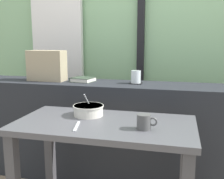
{
  "coord_description": "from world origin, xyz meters",
  "views": [
    {
      "loc": [
        0.4,
        -1.59,
        1.2
      ],
      "look_at": [
        -0.07,
        0.33,
        0.83
      ],
      "focal_mm": 43.83,
      "sensor_mm": 36.0,
      "label": 1
    }
  ],
  "objects_px": {
    "breakfast_table": "(104,143)",
    "soup_bowl": "(88,110)",
    "ceramic_mug": "(144,122)",
    "closed_book": "(83,79)",
    "coaster_square": "(136,83)",
    "fork_utensil": "(77,126)",
    "juice_glass": "(136,77)",
    "throw_pillow": "(47,66)"
  },
  "relations": [
    {
      "from": "breakfast_table",
      "to": "coaster_square",
      "type": "xyz_separation_m",
      "value": [
        0.08,
        0.66,
        0.26
      ]
    },
    {
      "from": "throw_pillow",
      "to": "soup_bowl",
      "type": "xyz_separation_m",
      "value": [
        0.55,
        -0.52,
        -0.23
      ]
    },
    {
      "from": "juice_glass",
      "to": "fork_utensil",
      "type": "relative_size",
      "value": 0.6
    },
    {
      "from": "soup_bowl",
      "to": "coaster_square",
      "type": "bearing_deg",
      "value": 68.13
    },
    {
      "from": "fork_utensil",
      "to": "throw_pillow",
      "type": "bearing_deg",
      "value": 114.24
    },
    {
      "from": "coaster_square",
      "to": "fork_utensil",
      "type": "height_order",
      "value": "coaster_square"
    },
    {
      "from": "breakfast_table",
      "to": "ceramic_mug",
      "type": "xyz_separation_m",
      "value": [
        0.25,
        -0.07,
        0.17
      ]
    },
    {
      "from": "juice_glass",
      "to": "closed_book",
      "type": "height_order",
      "value": "juice_glass"
    },
    {
      "from": "juice_glass",
      "to": "ceramic_mug",
      "type": "height_order",
      "value": "juice_glass"
    },
    {
      "from": "coaster_square",
      "to": "closed_book",
      "type": "relative_size",
      "value": 0.5
    },
    {
      "from": "juice_glass",
      "to": "soup_bowl",
      "type": "height_order",
      "value": "juice_glass"
    },
    {
      "from": "coaster_square",
      "to": "fork_utensil",
      "type": "relative_size",
      "value": 0.59
    },
    {
      "from": "throw_pillow",
      "to": "fork_utensil",
      "type": "bearing_deg",
      "value": -53.5
    },
    {
      "from": "soup_bowl",
      "to": "breakfast_table",
      "type": "bearing_deg",
      "value": -38.99
    },
    {
      "from": "coaster_square",
      "to": "soup_bowl",
      "type": "distance_m",
      "value": 0.6
    },
    {
      "from": "breakfast_table",
      "to": "throw_pillow",
      "type": "xyz_separation_m",
      "value": [
        -0.69,
        0.63,
        0.39
      ]
    },
    {
      "from": "coaster_square",
      "to": "juice_glass",
      "type": "bearing_deg",
      "value": 0.0
    },
    {
      "from": "throw_pillow",
      "to": "soup_bowl",
      "type": "relative_size",
      "value": 1.62
    },
    {
      "from": "breakfast_table",
      "to": "soup_bowl",
      "type": "height_order",
      "value": "soup_bowl"
    },
    {
      "from": "closed_book",
      "to": "ceramic_mug",
      "type": "relative_size",
      "value": 1.78
    },
    {
      "from": "breakfast_table",
      "to": "throw_pillow",
      "type": "height_order",
      "value": "throw_pillow"
    },
    {
      "from": "soup_bowl",
      "to": "ceramic_mug",
      "type": "height_order",
      "value": "soup_bowl"
    },
    {
      "from": "breakfast_table",
      "to": "closed_book",
      "type": "bearing_deg",
      "value": 119.35
    },
    {
      "from": "closed_book",
      "to": "fork_utensil",
      "type": "bearing_deg",
      "value": -72.82
    },
    {
      "from": "ceramic_mug",
      "to": "closed_book",
      "type": "bearing_deg",
      "value": 130.09
    },
    {
      "from": "closed_book",
      "to": "ceramic_mug",
      "type": "bearing_deg",
      "value": -49.91
    },
    {
      "from": "juice_glass",
      "to": "closed_book",
      "type": "distance_m",
      "value": 0.45
    },
    {
      "from": "soup_bowl",
      "to": "ceramic_mug",
      "type": "distance_m",
      "value": 0.43
    },
    {
      "from": "throw_pillow",
      "to": "closed_book",
      "type": "bearing_deg",
      "value": 4.18
    },
    {
      "from": "breakfast_table",
      "to": "fork_utensil",
      "type": "xyz_separation_m",
      "value": [
        -0.13,
        -0.12,
        0.13
      ]
    },
    {
      "from": "breakfast_table",
      "to": "coaster_square",
      "type": "relative_size",
      "value": 10.69
    },
    {
      "from": "coaster_square",
      "to": "breakfast_table",
      "type": "bearing_deg",
      "value": -97.16
    },
    {
      "from": "juice_glass",
      "to": "soup_bowl",
      "type": "distance_m",
      "value": 0.61
    },
    {
      "from": "closed_book",
      "to": "juice_glass",
      "type": "bearing_deg",
      "value": 0.17
    },
    {
      "from": "coaster_square",
      "to": "juice_glass",
      "type": "distance_m",
      "value": 0.05
    },
    {
      "from": "breakfast_table",
      "to": "coaster_square",
      "type": "height_order",
      "value": "coaster_square"
    },
    {
      "from": "coaster_square",
      "to": "closed_book",
      "type": "height_order",
      "value": "closed_book"
    },
    {
      "from": "coaster_square",
      "to": "soup_bowl",
      "type": "xyz_separation_m",
      "value": [
        -0.22,
        -0.55,
        -0.1
      ]
    },
    {
      "from": "coaster_square",
      "to": "closed_book",
      "type": "xyz_separation_m",
      "value": [
        -0.45,
        -0.0,
        0.01
      ]
    },
    {
      "from": "breakfast_table",
      "to": "ceramic_mug",
      "type": "relative_size",
      "value": 9.46
    },
    {
      "from": "closed_book",
      "to": "throw_pillow",
      "type": "distance_m",
      "value": 0.34
    },
    {
      "from": "closed_book",
      "to": "coaster_square",
      "type": "bearing_deg",
      "value": 0.17
    }
  ]
}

